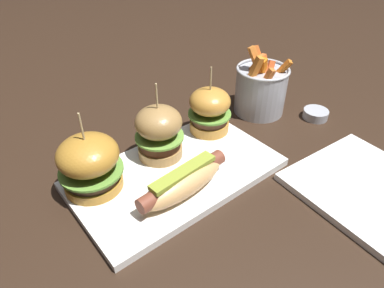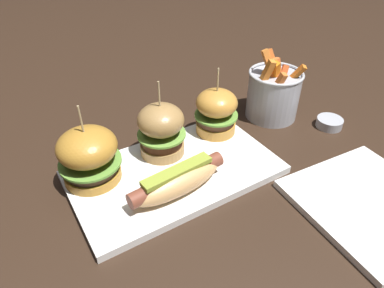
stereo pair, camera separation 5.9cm
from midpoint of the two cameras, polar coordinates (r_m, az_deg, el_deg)
ground_plane at (r=0.60m, az=-0.05°, el=-5.27°), size 3.00×3.00×0.00m
platter_main at (r=0.60m, az=-0.05°, el=-4.77°), size 0.35×0.20×0.01m
hot_dog at (r=0.54m, az=0.71°, el=-6.09°), size 0.17×0.06×0.05m
slider_left at (r=0.57m, az=-13.85°, el=-1.92°), size 0.10×0.10×0.14m
slider_center at (r=0.60m, az=-2.33°, el=2.29°), size 0.09×0.09×0.14m
slider_right at (r=0.67m, az=6.55°, el=5.30°), size 0.08×0.08×0.13m
fries_bucket at (r=0.76m, az=15.43°, el=8.03°), size 0.11×0.11×0.15m
sauce_ramekin at (r=0.79m, az=23.74°, el=3.20°), size 0.05×0.05×0.02m
side_plate at (r=0.63m, az=29.78°, el=-8.60°), size 0.23×0.23×0.01m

